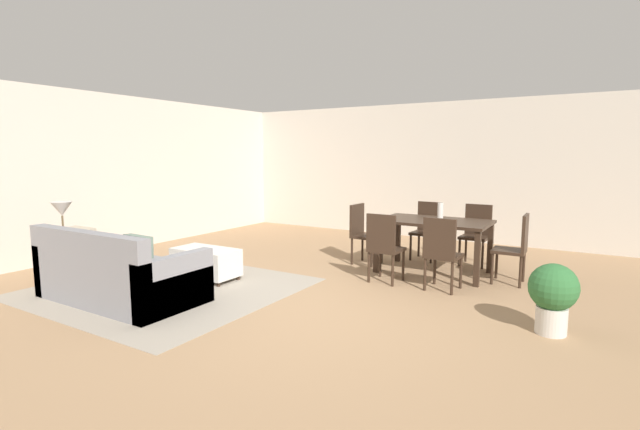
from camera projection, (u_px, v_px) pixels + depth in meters
The scene contains 17 objects.
ground_plane at pixel (303, 308), 5.03m from camera, with size 10.80×10.80×0.00m, color #9E7A56.
wall_back at pixel (441, 171), 9.08m from camera, with size 9.00×0.12×2.70m, color beige.
wall_left at pixel (93, 175), 7.60m from camera, with size 0.12×11.00×2.70m, color beige.
area_rug at pixel (168, 288), 5.80m from camera, with size 3.00×2.80×0.01m, color gray.
couch at pixel (118, 276), 5.28m from camera, with size 1.93×0.99×0.86m.
ottoman_table at pixel (206, 262), 6.20m from camera, with size 0.90×0.48×0.42m.
side_table at pixel (65, 250), 6.01m from camera, with size 0.40×0.40×0.54m.
table_lamp at pixel (62, 211), 5.95m from camera, with size 0.26×0.26×0.53m.
dining_table at pixel (434, 227), 6.48m from camera, with size 1.51×0.93×0.76m.
dining_chair_near_left at pixel (384, 244), 5.97m from camera, with size 0.41×0.41×0.92m.
dining_chair_near_right at pixel (442, 250), 5.60m from camera, with size 0.42×0.42×0.92m.
dining_chair_far_left at pixel (427, 227), 7.38m from camera, with size 0.42×0.42×0.92m.
dining_chair_far_right at pixel (476, 231), 7.00m from camera, with size 0.41×0.41×0.92m.
dining_chair_head_east at pixel (516, 245), 5.92m from camera, with size 0.41×0.41×0.92m.
dining_chair_head_west at pixel (362, 230), 7.07m from camera, with size 0.41×0.41×0.92m.
vase_centerpiece at pixel (440, 212), 6.41m from camera, with size 0.08×0.08×0.25m, color silver.
potted_plant at pixel (553, 293), 4.27m from camera, with size 0.44×0.44×0.67m.
Camera 1 is at (2.69, -4.04, 1.67)m, focal length 25.72 mm.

